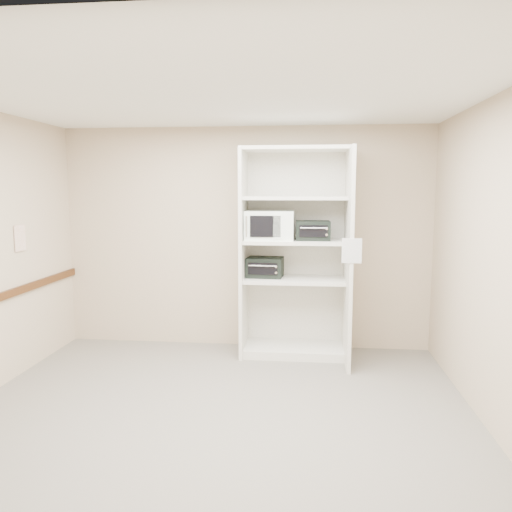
# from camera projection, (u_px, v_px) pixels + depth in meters

# --- Properties ---
(floor) EXTENTS (4.50, 4.00, 0.01)m
(floor) POSITION_uv_depth(u_px,v_px,m) (217.00, 414.00, 4.34)
(floor) COLOR slate
(floor) RESTS_ON ground
(ceiling) EXTENTS (4.50, 4.00, 0.01)m
(ceiling) POSITION_uv_depth(u_px,v_px,m) (213.00, 94.00, 3.99)
(ceiling) COLOR white
(wall_back) EXTENTS (4.50, 0.02, 2.70)m
(wall_back) POSITION_uv_depth(u_px,v_px,m) (245.00, 238.00, 6.14)
(wall_back) COLOR #BEA98B
(wall_back) RESTS_ON ground
(wall_front) EXTENTS (4.50, 0.02, 2.70)m
(wall_front) POSITION_uv_depth(u_px,v_px,m) (131.00, 326.00, 2.19)
(wall_front) COLOR #BEA98B
(wall_front) RESTS_ON ground
(wall_right) EXTENTS (0.02, 4.00, 2.70)m
(wall_right) POSITION_uv_depth(u_px,v_px,m) (496.00, 266.00, 3.93)
(wall_right) COLOR #BEA98B
(wall_right) RESTS_ON ground
(shelving_unit) EXTENTS (1.24, 0.92, 2.42)m
(shelving_unit) POSITION_uv_depth(u_px,v_px,m) (299.00, 260.00, 5.80)
(shelving_unit) COLOR white
(shelving_unit) RESTS_ON floor
(microwave) EXTENTS (0.56, 0.42, 0.33)m
(microwave) POSITION_uv_depth(u_px,v_px,m) (270.00, 225.00, 5.77)
(microwave) COLOR white
(microwave) RESTS_ON shelving_unit
(toaster_oven_upper) EXTENTS (0.39, 0.30, 0.22)m
(toaster_oven_upper) POSITION_uv_depth(u_px,v_px,m) (313.00, 231.00, 5.70)
(toaster_oven_upper) COLOR black
(toaster_oven_upper) RESTS_ON shelving_unit
(toaster_oven_lower) EXTENTS (0.44, 0.34, 0.23)m
(toaster_oven_lower) POSITION_uv_depth(u_px,v_px,m) (265.00, 267.00, 5.89)
(toaster_oven_lower) COLOR black
(toaster_oven_lower) RESTS_ON shelving_unit
(paper_sign) EXTENTS (0.20, 0.02, 0.25)m
(paper_sign) POSITION_uv_depth(u_px,v_px,m) (352.00, 251.00, 5.10)
(paper_sign) COLOR white
(paper_sign) RESTS_ON shelving_unit
(wall_poster) EXTENTS (0.01, 0.20, 0.27)m
(wall_poster) POSITION_uv_depth(u_px,v_px,m) (20.00, 238.00, 5.23)
(wall_poster) COLOR white
(wall_poster) RESTS_ON wall_left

